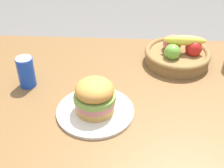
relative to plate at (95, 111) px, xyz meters
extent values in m
cube|color=brown|center=(0.09, 0.13, -0.03)|extent=(1.40, 0.90, 0.04)
cylinder|color=brown|center=(-0.53, 0.50, -0.40)|extent=(0.07, 0.07, 0.71)
cylinder|color=silver|center=(0.00, 0.00, 0.00)|extent=(0.28, 0.28, 0.01)
cylinder|color=tan|center=(0.00, 0.00, 0.02)|extent=(0.14, 0.14, 0.03)
cylinder|color=#C67075|center=(0.00, 0.00, 0.05)|extent=(0.14, 0.14, 0.02)
cylinder|color=#84A84C|center=(0.00, 0.00, 0.07)|extent=(0.15, 0.15, 0.02)
ellipsoid|color=gold|center=(0.00, 0.00, 0.10)|extent=(0.13, 0.13, 0.07)
cylinder|color=blue|center=(-0.29, 0.15, 0.05)|extent=(0.07, 0.07, 0.12)
cylinder|color=silver|center=(-0.29, 0.15, 0.12)|extent=(0.06, 0.06, 0.00)
cylinder|color=olive|center=(0.33, 0.36, 0.02)|extent=(0.28, 0.28, 0.05)
torus|color=olive|center=(0.33, 0.36, 0.04)|extent=(0.29, 0.29, 0.02)
sphere|color=red|center=(0.40, 0.36, 0.07)|extent=(0.07, 0.07, 0.07)
sphere|color=#D16066|center=(0.31, 0.39, 0.07)|extent=(0.08, 0.08, 0.08)
sphere|color=#6BAD38|center=(0.30, 0.32, 0.07)|extent=(0.07, 0.07, 0.07)
ellipsoid|color=yellow|center=(0.35, 0.37, 0.10)|extent=(0.18, 0.05, 0.05)
camera|label=1|loc=(0.11, -0.81, 0.70)|focal=48.07mm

